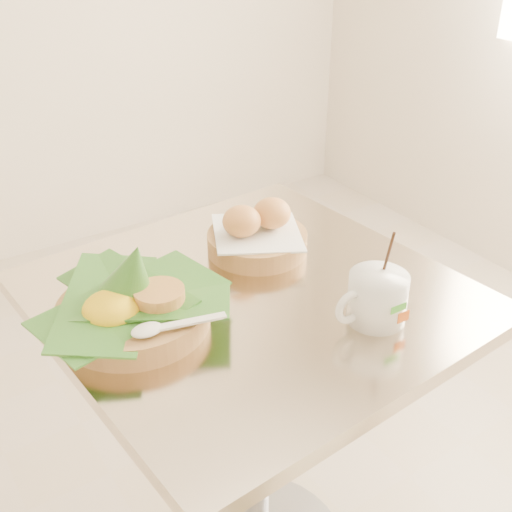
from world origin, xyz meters
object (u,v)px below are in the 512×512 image
cafe_table (253,385)px  bread_basket (257,234)px  coffee_mug (376,297)px  rice_basket (132,304)px

cafe_table → bread_basket: bread_basket is taller
coffee_mug → cafe_table: bearing=124.2°
cafe_table → bread_basket: size_ratio=3.34×
cafe_table → bread_basket: bearing=53.8°
cafe_table → rice_basket: (-0.22, 0.02, 0.26)m
cafe_table → coffee_mug: size_ratio=4.41×
bread_basket → cafe_table: bearing=-126.2°
cafe_table → rice_basket: rice_basket is taller
cafe_table → coffee_mug: bearing=-55.8°
rice_basket → bread_basket: rice_basket is taller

